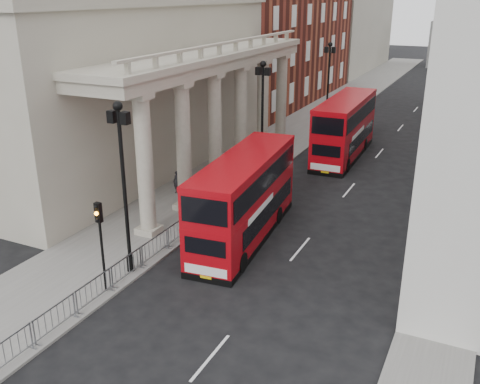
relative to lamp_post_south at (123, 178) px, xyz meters
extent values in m
plane|color=black|center=(0.60, -4.00, -4.91)|extent=(260.00, 260.00, 0.00)
cube|color=slate|center=(-2.40, 26.00, -4.85)|extent=(6.00, 140.00, 0.12)
cube|color=slate|center=(14.10, 26.00, -4.85)|extent=(3.00, 140.00, 0.12)
cube|color=slate|center=(0.55, 26.00, -4.84)|extent=(0.20, 140.00, 0.14)
cube|color=#9E9885|center=(-9.90, 14.00, 1.09)|extent=(9.00, 28.00, 12.00)
cube|color=maroon|center=(-9.90, 44.00, 6.09)|extent=(9.00, 32.00, 22.00)
cube|color=#9E9885|center=(-9.90, 76.00, 5.09)|extent=(9.00, 30.00, 20.00)
cube|color=#60605E|center=(6.60, 88.00, -0.91)|extent=(8.00, 8.00, 8.00)
cylinder|color=black|center=(0.00, 0.00, -4.39)|extent=(0.36, 0.36, 0.80)
cylinder|color=black|center=(0.00, 0.00, -0.79)|extent=(0.18, 0.18, 8.00)
sphere|color=black|center=(0.00, 0.00, 3.31)|extent=(0.44, 0.44, 0.44)
cube|color=black|center=(0.35, 0.00, 2.81)|extent=(0.35, 0.35, 0.55)
cube|color=black|center=(-0.35, 0.00, 2.81)|extent=(0.35, 0.35, 0.55)
cylinder|color=black|center=(0.00, 16.00, -4.39)|extent=(0.36, 0.36, 0.80)
cylinder|color=black|center=(0.00, 16.00, -0.79)|extent=(0.18, 0.18, 8.00)
sphere|color=black|center=(0.00, 16.00, 3.31)|extent=(0.44, 0.44, 0.44)
cube|color=black|center=(0.35, 16.00, 2.81)|extent=(0.35, 0.35, 0.55)
cube|color=black|center=(-0.35, 16.00, 2.81)|extent=(0.35, 0.35, 0.55)
cylinder|color=black|center=(0.00, 32.00, -4.39)|extent=(0.36, 0.36, 0.80)
cylinder|color=black|center=(0.00, 32.00, -0.79)|extent=(0.18, 0.18, 8.00)
sphere|color=black|center=(0.00, 32.00, 3.31)|extent=(0.44, 0.44, 0.44)
cube|color=black|center=(0.35, 32.00, 2.81)|extent=(0.35, 0.35, 0.55)
cube|color=black|center=(-0.35, 32.00, 2.81)|extent=(0.35, 0.35, 0.55)
cylinder|color=black|center=(0.10, -2.00, -3.09)|extent=(0.12, 0.12, 3.40)
cube|color=black|center=(0.10, -2.00, -0.94)|extent=(0.28, 0.22, 0.90)
sphere|color=black|center=(0.10, -2.13, -0.64)|extent=(0.18, 0.18, 0.18)
sphere|color=orange|center=(0.10, -2.13, -0.94)|extent=(0.18, 0.18, 0.18)
sphere|color=black|center=(0.10, -2.13, -1.24)|extent=(0.18, 0.18, 0.18)
cube|color=gray|center=(0.25, -7.65, -4.24)|extent=(0.50, 2.30, 1.10)
cube|color=gray|center=(0.25, -5.30, -4.24)|extent=(0.50, 2.30, 1.10)
cube|color=gray|center=(0.25, -2.95, -4.24)|extent=(0.50, 2.30, 1.10)
cube|color=gray|center=(0.25, -0.60, -4.24)|extent=(0.50, 2.30, 1.10)
cube|color=gray|center=(0.25, 1.75, -4.24)|extent=(0.50, 2.30, 1.10)
cube|color=gray|center=(0.25, 4.10, -4.24)|extent=(0.50, 2.30, 1.10)
cube|color=gray|center=(0.25, 6.45, -4.24)|extent=(0.50, 2.30, 1.10)
cube|color=#A4070F|center=(3.29, 6.05, -3.52)|extent=(3.59, 10.98, 2.05)
cube|color=#A4070F|center=(3.29, 6.05, -1.39)|extent=(3.59, 10.98, 1.80)
cube|color=#A4070F|center=(3.29, 6.05, -0.37)|extent=(3.63, 11.02, 0.26)
cube|color=black|center=(3.29, 6.05, -4.73)|extent=(3.61, 10.98, 0.36)
cube|color=black|center=(3.29, 6.05, -3.27)|extent=(3.45, 8.94, 1.03)
cube|color=black|center=(3.29, 6.05, -1.29)|extent=(3.59, 10.37, 1.13)
cube|color=white|center=(3.80, 0.69, -4.24)|extent=(2.15, 0.27, 0.46)
cube|color=yellow|center=(3.80, 0.68, -4.58)|extent=(0.57, 0.09, 0.13)
cylinder|color=black|center=(2.49, 2.21, -4.40)|extent=(0.43, 1.05, 1.03)
cylinder|color=black|center=(4.80, 2.43, -4.40)|extent=(0.43, 1.05, 1.03)
cylinder|color=black|center=(1.89, 8.44, -4.40)|extent=(0.43, 1.05, 1.03)
cylinder|color=black|center=(4.20, 8.66, -4.40)|extent=(0.43, 1.05, 1.03)
cube|color=#AC0710|center=(4.04, 23.70, -3.47)|extent=(3.00, 11.27, 2.13)
cube|color=#AC0710|center=(4.04, 23.70, -1.26)|extent=(3.00, 11.27, 1.87)
cube|color=#AC0710|center=(4.04, 23.70, -0.19)|extent=(3.04, 11.32, 0.27)
cube|color=black|center=(4.04, 23.70, -4.72)|extent=(3.02, 11.27, 0.37)
cube|color=black|center=(4.04, 23.70, -3.20)|extent=(3.00, 9.14, 1.07)
cube|color=black|center=(4.04, 23.70, -1.15)|extent=(3.04, 10.63, 1.17)
cube|color=white|center=(4.21, 18.12, -4.22)|extent=(2.24, 0.13, 0.48)
cube|color=yellow|center=(4.21, 18.11, -4.57)|extent=(0.59, 0.06, 0.14)
cylinder|color=black|center=(2.96, 19.78, -4.38)|extent=(0.37, 1.08, 1.07)
cylinder|color=black|center=(5.36, 19.85, -4.38)|extent=(0.37, 1.08, 1.07)
cylinder|color=black|center=(2.76, 26.28, -4.38)|extent=(0.37, 1.08, 1.07)
cylinder|color=black|center=(5.17, 26.35, -4.38)|extent=(0.37, 1.08, 1.07)
imported|color=black|center=(-3.61, 10.10, -4.01)|extent=(0.59, 0.40, 1.56)
imported|color=black|center=(-2.48, 9.12, -3.95)|extent=(0.86, 0.70, 1.68)
imported|color=black|center=(-2.55, 13.57, -4.00)|extent=(0.82, 0.58, 1.59)
camera|label=1|loc=(14.78, -18.49, 7.98)|focal=40.00mm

